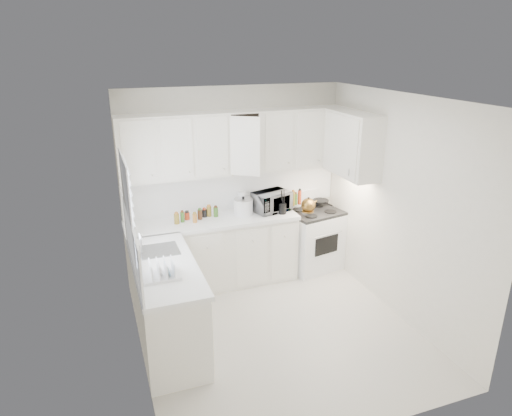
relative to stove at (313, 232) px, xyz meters
name	(u,v)px	position (x,y,z in m)	size (l,w,h in m)	color
floor	(277,330)	(-1.09, -1.28, -0.56)	(3.20, 3.20, 0.00)	beige
ceiling	(281,99)	(-1.09, -1.28, 2.04)	(3.20, 3.20, 0.00)	white
wall_back	(234,184)	(-1.09, 0.32, 0.74)	(3.00, 3.00, 0.00)	silver
wall_front	(361,300)	(-1.09, -2.88, 0.74)	(3.00, 3.00, 0.00)	silver
wall_left	(132,245)	(-2.59, -1.28, 0.74)	(3.20, 3.20, 0.00)	silver
wall_right	(398,208)	(0.41, -1.28, 0.74)	(3.20, 3.20, 0.00)	silver
window_blinds	(129,208)	(-2.57, -0.93, 0.99)	(0.06, 0.96, 1.06)	white
lower_cabinets_back	(213,253)	(-1.48, 0.02, -0.11)	(2.22, 0.60, 0.90)	silver
lower_cabinets_left	(167,306)	(-2.29, -1.08, -0.11)	(0.60, 1.60, 0.90)	silver
countertop_back	(212,221)	(-1.48, 0.01, 0.37)	(2.24, 0.64, 0.05)	white
countertop_left	(165,266)	(-2.28, -1.08, 0.37)	(0.64, 1.62, 0.05)	white
backsplash_back	(234,189)	(-1.09, 0.31, 0.67)	(2.98, 0.02, 0.55)	white
backsplash_left	(132,244)	(-2.58, -1.08, 0.67)	(0.02, 1.60, 0.55)	white
upper_cabinets_back	(237,172)	(-1.09, 0.15, 0.94)	(3.00, 0.33, 0.80)	silver
upper_cabinets_right	(350,175)	(0.25, -0.46, 0.94)	(0.33, 0.90, 0.80)	silver
sink	(158,240)	(-2.28, -0.73, 0.51)	(0.42, 0.38, 0.30)	gray
stove	(313,232)	(0.00, 0.00, 0.00)	(0.73, 0.60, 1.12)	white
tea_kettle	(308,204)	(-0.18, -0.16, 0.49)	(0.24, 0.20, 0.22)	olive
frying_pan	(321,200)	(0.18, 0.16, 0.40)	(0.23, 0.39, 0.04)	black
microwave	(271,199)	(-0.65, 0.02, 0.56)	(0.49, 0.27, 0.33)	gray
rice_cooker	(243,206)	(-1.05, 0.02, 0.52)	(0.25, 0.25, 0.25)	white
paper_towel	(242,201)	(-1.01, 0.17, 0.53)	(0.12, 0.12, 0.27)	white
utensil_crock	(282,201)	(-0.55, -0.12, 0.56)	(0.11, 0.11, 0.34)	black
dish_rack	(161,268)	(-2.35, -1.36, 0.49)	(0.36, 0.27, 0.20)	white
spice_left_0	(175,215)	(-1.94, 0.14, 0.46)	(0.06, 0.06, 0.13)	olive
spice_left_1	(182,217)	(-1.86, 0.05, 0.46)	(0.06, 0.06, 0.13)	#386722
spice_left_2	(187,214)	(-1.79, 0.14, 0.46)	(0.06, 0.06, 0.13)	red
spice_left_3	(194,215)	(-1.71, 0.05, 0.46)	(0.06, 0.06, 0.13)	#C0762D
spice_left_4	(198,212)	(-1.64, 0.14, 0.46)	(0.06, 0.06, 0.13)	#512E17
spice_left_5	(205,214)	(-1.56, 0.05, 0.46)	(0.06, 0.06, 0.13)	black
spice_left_6	(209,211)	(-1.49, 0.14, 0.46)	(0.06, 0.06, 0.13)	olive
spice_left_7	(216,212)	(-1.41, 0.05, 0.46)	(0.06, 0.06, 0.13)	#386722
sauce_right_0	(276,200)	(-0.51, 0.18, 0.49)	(0.06, 0.06, 0.19)	red
sauce_right_1	(282,201)	(-0.45, 0.12, 0.49)	(0.06, 0.06, 0.19)	#C0762D
sauce_right_2	(284,199)	(-0.40, 0.18, 0.49)	(0.06, 0.06, 0.19)	#512E17
sauce_right_3	(289,200)	(-0.34, 0.12, 0.49)	(0.06, 0.06, 0.19)	black
sauce_right_4	(291,198)	(-0.29, 0.18, 0.49)	(0.06, 0.06, 0.19)	olive
sauce_right_5	(296,199)	(-0.23, 0.12, 0.49)	(0.06, 0.06, 0.19)	#386722
sauce_right_6	(298,197)	(-0.18, 0.18, 0.49)	(0.06, 0.06, 0.19)	red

